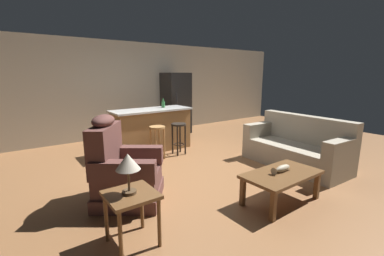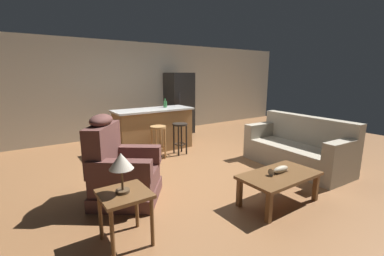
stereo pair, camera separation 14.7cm
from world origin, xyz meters
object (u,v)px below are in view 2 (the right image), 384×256
Objects in this scene: bottle_tall_green at (165,104)px; fish_figurine at (279,170)px; kitchen_island at (154,129)px; bar_stool_right at (180,133)px; bar_stool_left at (158,136)px; refrigerator at (179,103)px; coffee_table at (279,178)px; table_lamp at (121,163)px; recliner_near_lamp at (121,170)px; couch at (298,149)px; end_table at (125,201)px.

fish_figurine is at bearing -91.49° from bottle_tall_green.
kitchen_island reaches higher than fish_figurine.
bar_stool_left is at bearing 180.00° from bar_stool_right.
bar_stool_right is at bearing -121.15° from refrigerator.
fish_figurine reaches higher than coffee_table.
table_lamp is 0.60× the size of bar_stool_right.
refrigerator is at bearing 84.13° from recliner_near_lamp.
fish_figurine is 0.50× the size of bar_stool_left.
table_lamp is 3.41m from kitchen_island.
recliner_near_lamp is 2.21m from bar_stool_right.
recliner_near_lamp is at bearing -131.79° from bottle_tall_green.
bar_stool_right is at bearing -50.36° from couch.
coffee_table is 2.10m from table_lamp.
bottle_tall_green is at bearing 88.51° from fish_figurine.
recliner_near_lamp is 2.14× the size of end_table.
bar_stool_left is at bearing -131.70° from refrigerator.
coffee_table is at bearing -85.63° from kitchen_island.
refrigerator is (3.18, 4.10, 0.01)m from table_lamp.
bar_stool_right is 0.39× the size of refrigerator.
bar_stool_right is (1.78, 1.32, 0.05)m from recliner_near_lamp.
refrigerator is at bearing -82.15° from couch.
table_lamp is at bearing 8.80° from couch.
couch is at bearing 5.78° from table_lamp.
couch is 2.73m from bar_stool_left.
recliner_near_lamp is (-3.20, 0.60, 0.08)m from couch.
fish_figurine is 2.09m from table_lamp.
coffee_table is 1.96× the size of end_table.
end_table is 0.82× the size of bar_stool_right.
fish_figurine is at bearing -9.41° from table_lamp.
kitchen_island reaches higher than bar_stool_left.
couch is 9.21× the size of bottle_tall_green.
bottle_tall_green is at bearing 84.81° from recliner_near_lamp.
bar_stool_right is at bearing 0.00° from bar_stool_left.
refrigerator is at bearing 40.07° from kitchen_island.
bar_stool_left is (-0.20, -0.63, -0.01)m from kitchen_island.
end_table is 2.74m from bar_stool_left.
bar_stool_left reaches higher than fish_figurine.
fish_figurine is 0.28× the size of recliner_near_lamp.
end_table is 0.82× the size of bar_stool_left.
table_lamp is at bearing -132.43° from bar_stool_right.
bottle_tall_green reaches higher than bar_stool_right.
table_lamp is 1.94× the size of bottle_tall_green.
recliner_near_lamp is 0.67× the size of kitchen_island.
bottle_tall_green reaches higher than couch.
recliner_near_lamp is 2.43m from kitchen_island.
coffee_table is 2.63m from bar_stool_right.
kitchen_island is (1.74, 2.90, 0.02)m from end_table.
bar_stool_left is at bearing -41.50° from couch.
bottle_tall_green reaches higher than bar_stool_left.
bar_stool_left is 2.48m from refrigerator.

